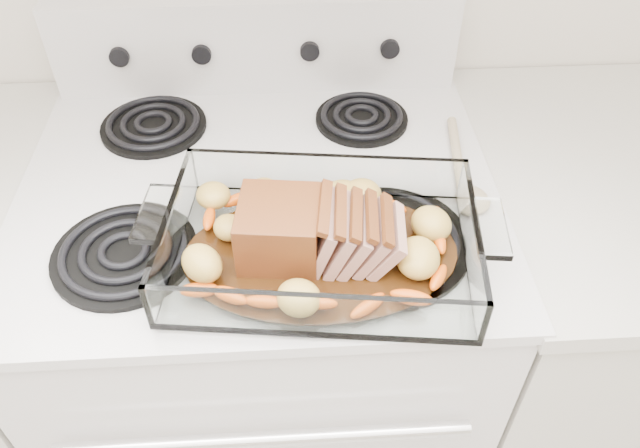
{
  "coord_description": "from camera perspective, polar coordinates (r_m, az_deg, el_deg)",
  "views": [
    {
      "loc": [
        0.06,
        0.86,
        1.6
      ],
      "look_at": [
        0.09,
        1.49,
        0.99
      ],
      "focal_mm": 35.0,
      "sensor_mm": 36.0,
      "label": 1
    }
  ],
  "objects": [
    {
      "name": "electric_range",
      "position": [
        1.37,
        -4.39,
        -10.62
      ],
      "size": [
        0.78,
        0.7,
        1.12
      ],
      "color": "silver",
      "rests_on": "ground"
    },
    {
      "name": "baking_dish",
      "position": [
        0.88,
        0.08,
        -2.17
      ],
      "size": [
        0.42,
        0.28,
        0.08
      ],
      "rotation": [
        0.0,
        0.0,
        -0.12
      ],
      "color": "white",
      "rests_on": "electric_range"
    },
    {
      "name": "counter_right",
      "position": [
        1.51,
        22.05,
        -9.02
      ],
      "size": [
        0.58,
        0.68,
        0.93
      ],
      "color": "beige",
      "rests_on": "ground"
    },
    {
      "name": "pork_roast",
      "position": [
        0.86,
        -1.4,
        -0.87
      ],
      "size": [
        0.23,
        0.11,
        0.09
      ],
      "rotation": [
        0.0,
        0.0,
        0.1
      ],
      "color": "brown",
      "rests_on": "baking_dish"
    },
    {
      "name": "wooden_spoon",
      "position": [
        1.05,
        13.13,
        4.01
      ],
      "size": [
        0.05,
        0.25,
        0.02
      ],
      "rotation": [
        0.0,
        0.0,
        -0.13
      ],
      "color": "beige",
      "rests_on": "electric_range"
    },
    {
      "name": "roast_vegetables",
      "position": [
        0.9,
        -0.3,
        -0.28
      ],
      "size": [
        0.35,
        0.19,
        0.04
      ],
      "rotation": [
        0.0,
        0.0,
        0.3
      ],
      "color": "#D34511",
      "rests_on": "baking_dish"
    }
  ]
}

